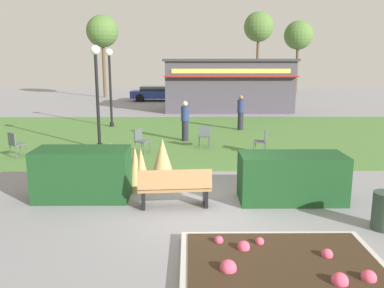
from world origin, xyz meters
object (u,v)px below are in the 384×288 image
object	(u,v)px
person_standing	(241,112)
cafe_chair_north	(262,140)
food_kiosk	(228,85)
parked_car_center_slot	(217,93)
park_bench	(175,188)
cafe_chair_west	(15,143)
person_strolling	(185,121)
tree_right_bg	(298,36)
cafe_chair_center	(204,135)
tree_left_bg	(259,27)
lamppost_mid	(97,84)
cafe_chair_east	(141,139)
tree_center_bg	(102,32)
lamppost_far	(110,78)
parked_car_west_slot	(156,93)

from	to	relation	value
person_standing	cafe_chair_north	bearing A→B (deg)	-35.98
food_kiosk	parked_car_center_slot	xyz separation A→B (m)	(-0.28, 6.38, -1.08)
park_bench	cafe_chair_west	size ratio (longest dim) A/B	1.95
person_standing	person_strolling	bearing A→B (deg)	-82.30
food_kiosk	person_strolling	bearing A→B (deg)	-105.01
parked_car_center_slot	tree_right_bg	size ratio (longest dim) A/B	0.61
cafe_chair_center	tree_left_bg	size ratio (longest dim) A/B	0.11
lamppost_mid	tree_right_bg	size ratio (longest dim) A/B	0.55
person_strolling	tree_left_bg	distance (m)	24.39
tree_right_bg	cafe_chair_east	bearing A→B (deg)	-115.54
person_strolling	tree_right_bg	size ratio (longest dim) A/B	0.24
cafe_chair_center	tree_center_bg	xyz separation A→B (m)	(-8.17, 21.45, 5.21)
cafe_chair_center	lamppost_far	bearing A→B (deg)	131.35
park_bench	cafe_chair_east	world-z (taller)	park_bench
cafe_chair_north	tree_left_bg	distance (m)	26.18
person_standing	tree_left_bg	bearing A→B (deg)	130.81
parked_car_center_slot	lamppost_far	bearing A→B (deg)	-115.84
cafe_chair_west	person_strolling	xyz separation A→B (m)	(5.97, 2.89, 0.33)
cafe_chair_west	parked_car_center_slot	distance (m)	21.40
tree_left_bg	cafe_chair_west	bearing A→B (deg)	-116.43
person_strolling	parked_car_west_slot	size ratio (longest dim) A/B	0.40
cafe_chair_center	parked_car_west_slot	size ratio (longest dim) A/B	0.21
lamppost_mid	cafe_chair_north	size ratio (longest dim) A/B	4.40
cafe_chair_west	cafe_chair_east	size ratio (longest dim) A/B	1.00
tree_left_bg	tree_right_bg	size ratio (longest dim) A/B	1.10
person_standing	parked_car_west_slot	xyz separation A→B (m)	(-5.21, 14.05, -0.22)
food_kiosk	park_bench	bearing A→B (deg)	-99.21
parked_car_west_slot	food_kiosk	bearing A→B (deg)	-50.32
food_kiosk	tree_center_bg	size ratio (longest dim) A/B	1.18
cafe_chair_center	parked_car_center_slot	size ratio (longest dim) A/B	0.20
tree_right_bg	person_strolling	bearing A→B (deg)	-114.45
food_kiosk	cafe_chair_east	distance (m)	13.42
person_strolling	parked_car_west_slot	xyz separation A→B (m)	(-2.52, 16.77, -0.22)
person_strolling	parked_car_center_slot	xyz separation A→B (m)	(2.50, 16.77, -0.22)
food_kiosk	tree_left_bg	size ratio (longest dim) A/B	1.09
lamppost_far	tree_right_bg	distance (m)	25.32
tree_right_bg	lamppost_far	bearing A→B (deg)	-125.96
lamppost_far	parked_car_center_slot	distance (m)	14.57
cafe_chair_east	tree_left_bg	bearing A→B (deg)	71.40
lamppost_far	parked_car_west_slot	world-z (taller)	lamppost_far
person_strolling	tree_right_bg	bearing A→B (deg)	72.52
cafe_chair_center	cafe_chair_north	bearing A→B (deg)	-25.90
tree_left_bg	tree_right_bg	world-z (taller)	tree_left_bg
cafe_chair_center	cafe_chair_north	distance (m)	2.31
person_strolling	tree_center_bg	bearing A→B (deg)	117.27
cafe_chair_west	person_standing	size ratio (longest dim) A/B	0.53
lamppost_mid	park_bench	bearing A→B (deg)	-64.04
park_bench	cafe_chair_west	distance (m)	7.66
tree_right_bg	person_standing	bearing A→B (deg)	-111.13
food_kiosk	person_standing	size ratio (longest dim) A/B	5.03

